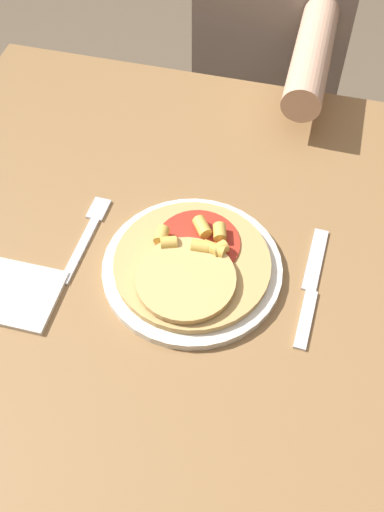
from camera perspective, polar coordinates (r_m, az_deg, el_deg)
name	(u,v)px	position (r m, az deg, el deg)	size (l,w,h in m)	color
ground_plane	(206,449)	(1.61, 1.30, -17.89)	(8.00, 8.00, 0.00)	brown
dining_table	(213,315)	(1.00, 1.99, -5.62)	(1.11, 0.95, 0.78)	olive
plate	(192,269)	(0.91, 0.00, -1.24)	(0.27, 0.27, 0.01)	silver
pizza	(191,264)	(0.89, -0.05, -0.77)	(0.24, 0.24, 0.04)	tan
fork	(88,233)	(0.97, -9.89, 2.18)	(0.03, 0.18, 0.00)	silver
knife	(311,288)	(0.91, 11.24, -2.99)	(0.03, 0.22, 0.00)	silver
napkin	(7,292)	(0.93, -17.23, -3.29)	(0.16, 0.11, 0.01)	silver
person_diner	(273,47)	(1.49, 7.71, 19.10)	(0.33, 0.52, 1.19)	#2D2D38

